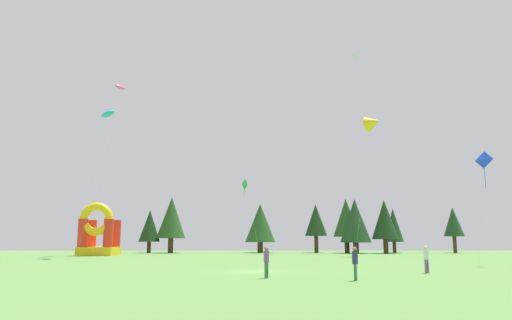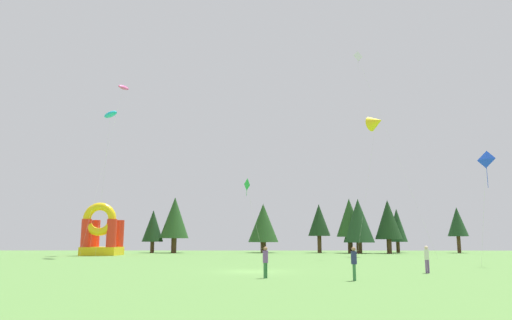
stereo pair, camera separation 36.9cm
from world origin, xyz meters
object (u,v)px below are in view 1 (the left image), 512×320
(inflatable_yellow_castle, at_px, (100,235))
(kite_cyan_parafoil, at_px, (109,114))
(kite_blue_diamond, at_px, (485,161))
(kite_green_diamond, at_px, (245,185))
(kite_white_diamond, at_px, (358,60))
(person_left_edge, at_px, (428,257))
(person_midfield, at_px, (268,259))
(kite_yellow_delta, at_px, (375,122))
(kite_pink_parafoil, at_px, (122,87))
(person_near_camera, at_px, (357,260))

(inflatable_yellow_castle, bearing_deg, kite_cyan_parafoil, -68.99)
(kite_blue_diamond, distance_m, inflatable_yellow_castle, 49.56)
(kite_green_diamond, height_order, kite_blue_diamond, kite_blue_diamond)
(kite_blue_diamond, bearing_deg, kite_white_diamond, 111.87)
(kite_cyan_parafoil, distance_m, inflatable_yellow_castle, 17.26)
(person_left_edge, relative_size, person_midfield, 0.99)
(kite_yellow_delta, relative_size, kite_white_diamond, 0.76)
(kite_yellow_delta, bearing_deg, person_left_edge, -99.19)
(kite_cyan_parafoil, distance_m, kite_blue_diamond, 44.68)
(kite_pink_parafoil, xyz_separation_m, kite_blue_diamond, (40.67, -27.44, -16.02))
(kite_pink_parafoil, bearing_deg, person_near_camera, -57.80)
(kite_cyan_parafoil, height_order, person_midfield, kite_cyan_parafoil)
(kite_green_diamond, bearing_deg, kite_yellow_delta, 21.04)
(kite_blue_diamond, xyz_separation_m, person_left_edge, (-8.54, -8.33, -7.98))
(kite_green_diamond, relative_size, person_near_camera, 5.13)
(kite_green_diamond, height_order, person_midfield, kite_green_diamond)
(kite_green_diamond, distance_m, person_left_edge, 29.46)
(kite_cyan_parafoil, bearing_deg, person_midfield, -57.18)
(inflatable_yellow_castle, bearing_deg, kite_white_diamond, -13.03)
(kite_cyan_parafoil, height_order, kite_green_diamond, kite_cyan_parafoil)
(kite_pink_parafoil, xyz_separation_m, kite_white_diamond, (33.74, -10.16, 0.24))
(person_near_camera, bearing_deg, inflatable_yellow_castle, -148.71)
(inflatable_yellow_castle, bearing_deg, kite_yellow_delta, -2.14)
(kite_cyan_parafoil, height_order, person_left_edge, kite_cyan_parafoil)
(kite_cyan_parafoil, bearing_deg, person_left_edge, -41.09)
(kite_yellow_delta, distance_m, person_midfield, 43.52)
(kite_cyan_parafoil, xyz_separation_m, kite_blue_diamond, (39.49, -18.66, -9.38))
(person_left_edge, relative_size, inflatable_yellow_castle, 0.25)
(person_left_edge, bearing_deg, person_near_camera, -155.12)
(kite_blue_diamond, distance_m, person_near_camera, 21.74)
(kite_yellow_delta, distance_m, kite_blue_diamond, 26.01)
(kite_blue_diamond, bearing_deg, kite_pink_parafoil, 146.00)
(kite_green_diamond, bearing_deg, kite_pink_parafoil, 151.25)
(kite_green_diamond, distance_m, inflatable_yellow_castle, 23.02)
(kite_white_diamond, bearing_deg, kite_green_diamond, -178.72)
(kite_pink_parafoil, height_order, person_midfield, kite_pink_parafoil)
(kite_green_diamond, distance_m, kite_blue_diamond, 27.41)
(kite_green_diamond, distance_m, kite_pink_parafoil, 27.21)
(inflatable_yellow_castle, bearing_deg, person_left_edge, -45.16)
(kite_blue_diamond, bearing_deg, inflatable_yellow_castle, 148.88)
(kite_pink_parafoil, bearing_deg, kite_yellow_delta, -5.32)
(person_near_camera, bearing_deg, kite_white_diamond, 162.71)
(kite_yellow_delta, xyz_separation_m, person_near_camera, (-11.23, -38.01, -17.55))
(kite_cyan_parafoil, bearing_deg, person_near_camera, -52.67)
(kite_yellow_delta, distance_m, person_left_edge, 37.12)
(kite_yellow_delta, relative_size, person_midfield, 10.89)
(kite_white_diamond, relative_size, person_midfield, 14.37)
(kite_white_diamond, distance_m, person_midfield, 40.34)
(kite_blue_diamond, bearing_deg, person_left_edge, -135.72)
(kite_cyan_parafoil, relative_size, kite_pink_parafoil, 0.73)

